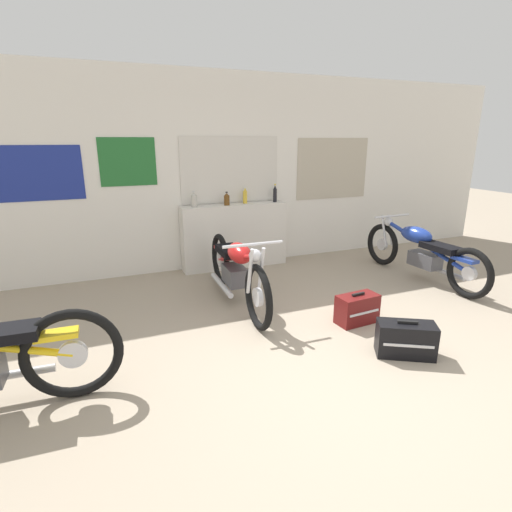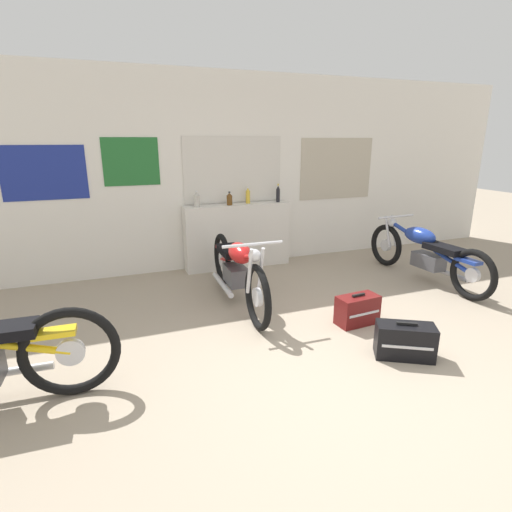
% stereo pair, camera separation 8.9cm
% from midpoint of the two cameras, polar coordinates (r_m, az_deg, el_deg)
% --- Properties ---
extents(ground_plane, '(24.00, 24.00, 0.00)m').
position_cam_midpoint_polar(ground_plane, '(3.45, 14.25, -17.20)').
color(ground_plane, gray).
extents(wall_back, '(10.00, 0.07, 2.80)m').
position_cam_midpoint_polar(wall_back, '(6.00, -3.79, 11.80)').
color(wall_back, silver).
rests_on(wall_back, ground_plane).
extents(sill_counter, '(1.59, 0.28, 0.95)m').
position_cam_midpoint_polar(sill_counter, '(6.00, -2.26, 2.88)').
color(sill_counter, silver).
rests_on(sill_counter, ground_plane).
extents(bottle_leftmost, '(0.08, 0.08, 0.23)m').
position_cam_midpoint_polar(bottle_leftmost, '(5.73, -8.03, 7.97)').
color(bottle_leftmost, '#B7B2A8').
rests_on(bottle_leftmost, sill_counter).
extents(bottle_left_center, '(0.08, 0.08, 0.20)m').
position_cam_midpoint_polar(bottle_left_center, '(5.83, -3.37, 8.11)').
color(bottle_left_center, '#5B3814').
rests_on(bottle_left_center, sill_counter).
extents(bottle_center, '(0.06, 0.06, 0.25)m').
position_cam_midpoint_polar(bottle_center, '(5.98, -0.73, 8.59)').
color(bottle_center, gold).
rests_on(bottle_center, sill_counter).
extents(bottle_right_center, '(0.06, 0.06, 0.27)m').
position_cam_midpoint_polar(bottle_right_center, '(6.12, 3.58, 8.83)').
color(bottle_right_center, black).
rests_on(bottle_right_center, sill_counter).
extents(motorcycle_red, '(0.64, 2.09, 0.88)m').
position_cam_midpoint_polar(motorcycle_red, '(4.66, -2.18, -1.79)').
color(motorcycle_red, black).
rests_on(motorcycle_red, ground_plane).
extents(motorcycle_blue, '(0.64, 2.15, 0.80)m').
position_cam_midpoint_polar(motorcycle_blue, '(5.89, 23.41, 0.50)').
color(motorcycle_blue, black).
rests_on(motorcycle_blue, ground_plane).
extents(hard_case_darkred, '(0.46, 0.26, 0.33)m').
position_cam_midpoint_polar(hard_case_darkred, '(4.37, 14.85, -7.45)').
color(hard_case_darkred, maroon).
rests_on(hard_case_darkred, ground_plane).
extents(hard_case_black, '(0.55, 0.45, 0.34)m').
position_cam_midpoint_polar(hard_case_black, '(3.88, 21.13, -11.26)').
color(hard_case_black, black).
rests_on(hard_case_black, ground_plane).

